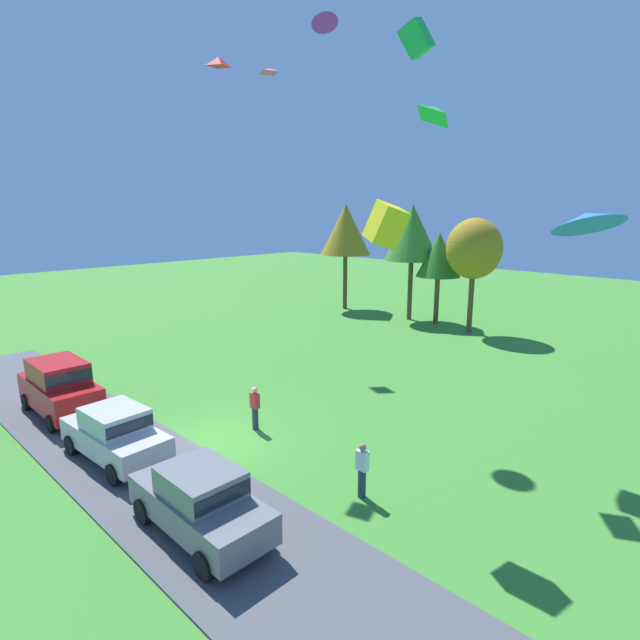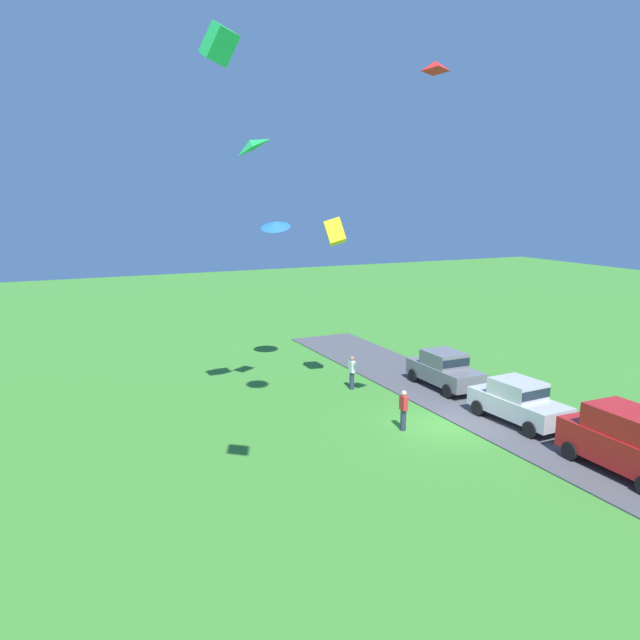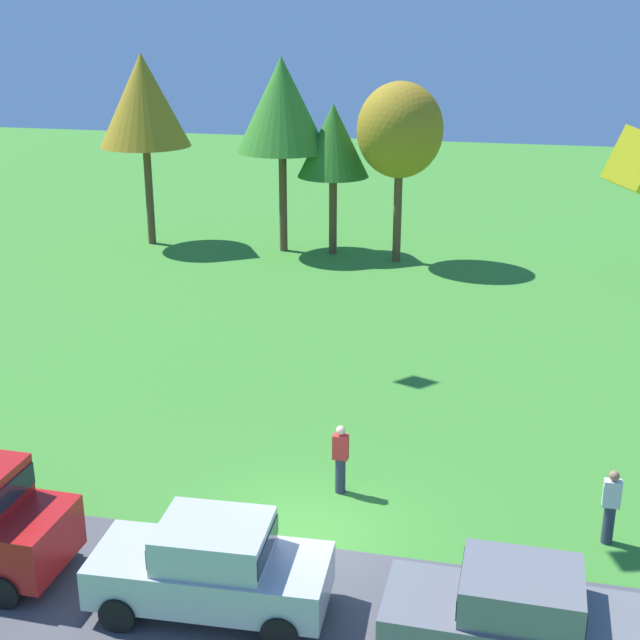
{
  "view_description": "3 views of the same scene",
  "coord_description": "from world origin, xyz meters",
  "px_view_note": "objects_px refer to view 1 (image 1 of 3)",
  "views": [
    {
      "loc": [
        14.61,
        -9.38,
        8.32
      ],
      "look_at": [
        0.28,
        5.47,
        3.76
      ],
      "focal_mm": 28.0,
      "sensor_mm": 36.0,
      "label": 1
    },
    {
      "loc": [
        -20.38,
        15.41,
        9.4
      ],
      "look_at": [
        1.89,
        4.89,
        4.64
      ],
      "focal_mm": 35.0,
      "sensor_mm": 36.0,
      "label": 2
    },
    {
      "loc": [
        3.98,
        -16.17,
        10.76
      ],
      "look_at": [
        -0.56,
        3.51,
        3.63
      ],
      "focal_mm": 50.0,
      "sensor_mm": 36.0,
      "label": 3
    }
  ],
  "objects_px": {
    "tree_right_of_center": "(474,249)",
    "kite_diamond_topmost": "(269,71)",
    "person_beside_suv": "(255,408)",
    "tree_far_left": "(346,230)",
    "tree_left_of_center": "(439,255)",
    "kite_box_over_trees": "(416,39)",
    "car_sedan_by_flagpole": "(200,499)",
    "kite_diamond_near_flag": "(437,113)",
    "car_sedan_mid_row": "(115,432)",
    "person_watching_sky": "(362,470)",
    "kite_box_trailing_tail": "(386,225)",
    "kite_diamond_high_right": "(219,61)",
    "tree_lone_near": "(412,233)",
    "car_suv_far_end": "(60,385)",
    "kite_delta_mid_center": "(587,219)",
    "kite_delta_high_left": "(324,20)"
  },
  "relations": [
    {
      "from": "tree_right_of_center",
      "to": "kite_diamond_topmost",
      "type": "height_order",
      "value": "kite_diamond_topmost"
    },
    {
      "from": "person_beside_suv",
      "to": "tree_far_left",
      "type": "xyz_separation_m",
      "value": [
        -13.54,
        20.73,
        5.81
      ]
    },
    {
      "from": "tree_left_of_center",
      "to": "tree_right_of_center",
      "type": "height_order",
      "value": "tree_right_of_center"
    },
    {
      "from": "kite_box_over_trees",
      "to": "car_sedan_by_flagpole",
      "type": "bearing_deg",
      "value": -80.97
    },
    {
      "from": "tree_far_left",
      "to": "kite_diamond_near_flag",
      "type": "xyz_separation_m",
      "value": [
        17.94,
        -15.81,
        4.93
      ]
    },
    {
      "from": "tree_far_left",
      "to": "car_sedan_mid_row",
      "type": "bearing_deg",
      "value": -64.62
    },
    {
      "from": "person_watching_sky",
      "to": "kite_box_trailing_tail",
      "type": "height_order",
      "value": "kite_box_trailing_tail"
    },
    {
      "from": "kite_diamond_near_flag",
      "to": "kite_diamond_high_right",
      "type": "bearing_deg",
      "value": -149.14
    },
    {
      "from": "tree_lone_near",
      "to": "tree_right_of_center",
      "type": "height_order",
      "value": "tree_lone_near"
    },
    {
      "from": "car_sedan_mid_row",
      "to": "car_sedan_by_flagpole",
      "type": "xyz_separation_m",
      "value": [
        5.49,
        -0.23,
        0.0
      ]
    },
    {
      "from": "car_sedan_by_flagpole",
      "to": "tree_far_left",
      "type": "xyz_separation_m",
      "value": [
        -17.61,
        25.78,
        5.65
      ]
    },
    {
      "from": "car_suv_far_end",
      "to": "car_sedan_mid_row",
      "type": "height_order",
      "value": "car_suv_far_end"
    },
    {
      "from": "person_beside_suv",
      "to": "tree_right_of_center",
      "type": "bearing_deg",
      "value": 94.68
    },
    {
      "from": "kite_diamond_topmost",
      "to": "kite_delta_mid_center",
      "type": "relative_size",
      "value": 0.65
    },
    {
      "from": "car_suv_far_end",
      "to": "tree_lone_near",
      "type": "bearing_deg",
      "value": 90.46
    },
    {
      "from": "car_suv_far_end",
      "to": "person_watching_sky",
      "type": "distance_m",
      "value": 13.37
    },
    {
      "from": "tree_far_left",
      "to": "kite_box_trailing_tail",
      "type": "height_order",
      "value": "tree_far_left"
    },
    {
      "from": "kite_delta_mid_center",
      "to": "kite_diamond_high_right",
      "type": "relative_size",
      "value": 1.98
    },
    {
      "from": "car_sedan_by_flagpole",
      "to": "person_watching_sky",
      "type": "bearing_deg",
      "value": 66.39
    },
    {
      "from": "kite_delta_high_left",
      "to": "kite_diamond_near_flag",
      "type": "bearing_deg",
      "value": -8.27
    },
    {
      "from": "tree_far_left",
      "to": "tree_left_of_center",
      "type": "relative_size",
      "value": 1.3
    },
    {
      "from": "car_suv_far_end",
      "to": "kite_diamond_near_flag",
      "type": "distance_m",
      "value": 18.03
    },
    {
      "from": "person_watching_sky",
      "to": "tree_far_left",
      "type": "bearing_deg",
      "value": 132.19
    },
    {
      "from": "car_suv_far_end",
      "to": "kite_box_over_trees",
      "type": "relative_size",
      "value": 3.91
    },
    {
      "from": "kite_diamond_near_flag",
      "to": "kite_diamond_high_right",
      "type": "relative_size",
      "value": 1.35
    },
    {
      "from": "person_beside_suv",
      "to": "tree_far_left",
      "type": "bearing_deg",
      "value": 123.16
    },
    {
      "from": "person_beside_suv",
      "to": "kite_diamond_high_right",
      "type": "distance_m",
      "value": 13.16
    },
    {
      "from": "kite_delta_mid_center",
      "to": "kite_box_over_trees",
      "type": "distance_m",
      "value": 12.03
    },
    {
      "from": "tree_far_left",
      "to": "kite_delta_mid_center",
      "type": "xyz_separation_m",
      "value": [
        24.17,
        -19.3,
        1.42
      ]
    },
    {
      "from": "car_sedan_by_flagpole",
      "to": "kite_box_over_trees",
      "type": "xyz_separation_m",
      "value": [
        -1.87,
        11.79,
        13.8
      ]
    },
    {
      "from": "tree_right_of_center",
      "to": "kite_box_over_trees",
      "type": "distance_m",
      "value": 16.73
    },
    {
      "from": "tree_lone_near",
      "to": "car_suv_far_end",
      "type": "bearing_deg",
      "value": -89.54
    },
    {
      "from": "kite_diamond_high_right",
      "to": "person_watching_sky",
      "type": "bearing_deg",
      "value": -10.27
    },
    {
      "from": "kite_diamond_near_flag",
      "to": "person_beside_suv",
      "type": "bearing_deg",
      "value": -131.74
    },
    {
      "from": "tree_far_left",
      "to": "kite_diamond_high_right",
      "type": "xyz_separation_m",
      "value": [
        10.99,
        -19.95,
        7.07
      ]
    },
    {
      "from": "car_suv_far_end",
      "to": "kite_diamond_topmost",
      "type": "xyz_separation_m",
      "value": [
        -2.9,
        14.12,
        14.97
      ]
    },
    {
      "from": "kite_diamond_near_flag",
      "to": "kite_box_trailing_tail",
      "type": "xyz_separation_m",
      "value": [
        1.37,
        -4.62,
        -3.71
      ]
    },
    {
      "from": "person_beside_suv",
      "to": "kite_delta_mid_center",
      "type": "height_order",
      "value": "kite_delta_mid_center"
    },
    {
      "from": "car_sedan_by_flagpole",
      "to": "kite_delta_mid_center",
      "type": "relative_size",
      "value": 2.79
    },
    {
      "from": "kite_diamond_topmost",
      "to": "kite_diamond_near_flag",
      "type": "relative_size",
      "value": 0.95
    },
    {
      "from": "car_suv_far_end",
      "to": "kite_diamond_near_flag",
      "type": "height_order",
      "value": "kite_diamond_near_flag"
    },
    {
      "from": "car_sedan_mid_row",
      "to": "tree_right_of_center",
      "type": "height_order",
      "value": "tree_right_of_center"
    },
    {
      "from": "tree_left_of_center",
      "to": "kite_box_trailing_tail",
      "type": "relative_size",
      "value": 6.22
    },
    {
      "from": "person_watching_sky",
      "to": "kite_delta_high_left",
      "type": "xyz_separation_m",
      "value": [
        -7.85,
        6.6,
        15.36
      ]
    },
    {
      "from": "tree_left_of_center",
      "to": "kite_diamond_topmost",
      "type": "bearing_deg",
      "value": -113.67
    },
    {
      "from": "person_beside_suv",
      "to": "tree_lone_near",
      "type": "distance_m",
      "value": 22.76
    },
    {
      "from": "car_sedan_mid_row",
      "to": "car_sedan_by_flagpole",
      "type": "height_order",
      "value": "same"
    },
    {
      "from": "tree_right_of_center",
      "to": "kite_box_over_trees",
      "type": "height_order",
      "value": "kite_box_over_trees"
    },
    {
      "from": "car_sedan_by_flagpole",
      "to": "kite_diamond_topmost",
      "type": "xyz_separation_m",
      "value": [
        -13.8,
        14.47,
        15.22
      ]
    },
    {
      "from": "car_sedan_by_flagpole",
      "to": "car_sedan_mid_row",
      "type": "bearing_deg",
      "value": 177.64
    }
  ]
}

